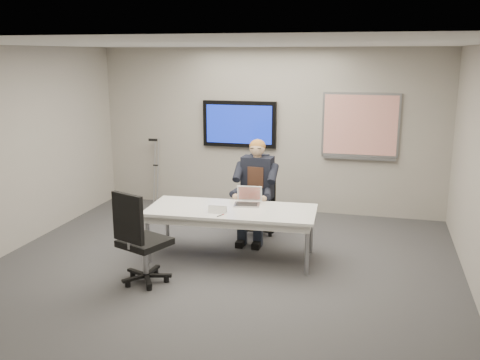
% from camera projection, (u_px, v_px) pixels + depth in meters
% --- Properties ---
extents(floor, '(6.00, 6.00, 0.02)m').
position_uv_depth(floor, '(218.00, 273.00, 6.71)').
color(floor, '#39393B').
rests_on(floor, ground).
extents(ceiling, '(6.00, 6.00, 0.02)m').
position_uv_depth(ceiling, '(215.00, 44.00, 6.06)').
color(ceiling, white).
rests_on(ceiling, wall_back).
extents(wall_back, '(6.00, 0.02, 2.80)m').
position_uv_depth(wall_back, '(268.00, 130.00, 9.21)').
color(wall_back, '#A69F96').
rests_on(wall_back, ground).
extents(wall_front, '(6.00, 0.02, 2.80)m').
position_uv_depth(wall_front, '(83.00, 252.00, 3.56)').
color(wall_front, '#A69F96').
rests_on(wall_front, ground).
extents(wall_left, '(0.02, 6.00, 2.80)m').
position_uv_depth(wall_left, '(2.00, 153.00, 7.13)').
color(wall_left, '#A69F96').
rests_on(wall_left, ground).
extents(conference_table, '(2.28, 1.06, 0.69)m').
position_uv_depth(conference_table, '(231.00, 214.00, 7.10)').
color(conference_table, white).
rests_on(conference_table, ground).
extents(tv_display, '(1.30, 0.09, 0.80)m').
position_uv_depth(tv_display, '(239.00, 124.00, 9.26)').
color(tv_display, black).
rests_on(tv_display, wall_back).
extents(whiteboard, '(1.25, 0.08, 1.10)m').
position_uv_depth(whiteboard, '(360.00, 126.00, 8.76)').
color(whiteboard, '#94969C').
rests_on(whiteboard, wall_back).
extents(office_chair_far, '(0.55, 0.55, 0.99)m').
position_uv_depth(office_chair_far, '(259.00, 214.00, 8.13)').
color(office_chair_far, black).
rests_on(office_chair_far, ground).
extents(office_chair_near, '(0.71, 0.71, 1.15)m').
position_uv_depth(office_chair_near, '(142.00, 255.00, 6.34)').
color(office_chair_near, black).
rests_on(office_chair_near, ground).
extents(seated_person, '(0.47, 0.80, 1.47)m').
position_uv_depth(seated_person, '(254.00, 200.00, 7.82)').
color(seated_person, '#1E2432').
rests_on(seated_person, office_chair_far).
extents(crutch, '(0.30, 0.47, 1.27)m').
position_uv_depth(crutch, '(156.00, 170.00, 9.73)').
color(crutch, '#B4B7BC').
rests_on(crutch, ground).
extents(laptop, '(0.37, 0.36, 0.24)m').
position_uv_depth(laptop, '(248.00, 200.00, 7.28)').
color(laptop, '#B0B0B2').
rests_on(laptop, conference_table).
extents(name_tent, '(0.24, 0.08, 0.09)m').
position_uv_depth(name_tent, '(217.00, 209.00, 6.89)').
color(name_tent, white).
rests_on(name_tent, conference_table).
extents(pen, '(0.06, 0.13, 0.01)m').
position_uv_depth(pen, '(220.00, 215.00, 6.77)').
color(pen, black).
rests_on(pen, conference_table).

